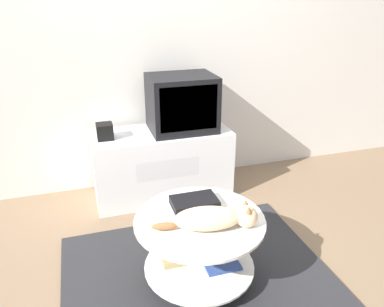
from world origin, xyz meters
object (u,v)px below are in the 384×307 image
Objects in this scene: tv at (182,103)px; cat at (214,218)px; dvd_box at (194,202)px; speaker at (105,131)px.

cat is at bearing -97.67° from tv.
speaker is at bearing 114.30° from dvd_box.
speaker is 0.45× the size of dvd_box.
speaker is at bearing -177.46° from tv.
tv reaches higher than cat.
tv is at bearing 2.54° from speaker.
cat is at bearing -81.73° from dvd_box.
tv is at bearing 93.84° from cat.
dvd_box is at bearing -65.70° from speaker.
cat is (0.44, -1.14, -0.12)m from speaker.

